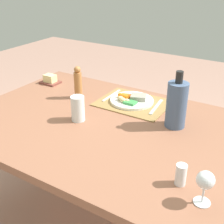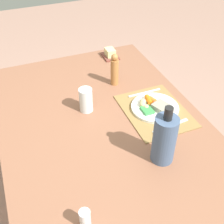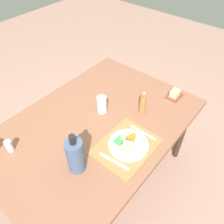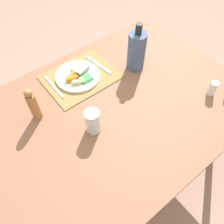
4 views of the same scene
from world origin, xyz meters
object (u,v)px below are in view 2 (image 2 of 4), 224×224
butter_dish (110,54)px  pepper_mill (115,70)px  dinner_plate (155,107)px  fork (170,126)px  knife (145,93)px  cooler_bottle (164,139)px  salt_shaker (85,219)px  water_tumbler (86,101)px  dining_table (103,131)px

butter_dish → pepper_mill: pepper_mill is taller
dinner_plate → pepper_mill: pepper_mill is taller
fork → knife: 0.31m
fork → pepper_mill: (0.48, 0.12, 0.09)m
pepper_mill → cooler_bottle: bearing=177.3°
dinner_plate → salt_shaker: (-0.52, 0.57, 0.02)m
dinner_plate → butter_dish: 0.65m
water_tumbler → dining_table: bearing=-161.7°
dining_table → cooler_bottle: (-0.33, -0.17, 0.18)m
water_tumbler → salt_shaker: bearing=161.7°
cooler_bottle → pepper_mill: (0.65, -0.03, -0.03)m
pepper_mill → dinner_plate: bearing=-161.4°
dinner_plate → cooler_bottle: bearing=157.2°
water_tumbler → butter_dish: water_tumbler is taller
fork → knife: size_ratio=1.05×
cooler_bottle → salt_shaker: size_ratio=3.39×
dinner_plate → knife: bearing=-6.2°
cooler_bottle → butter_dish: bearing=-7.6°
dining_table → fork: fork is taller
knife → dining_table: bearing=115.1°
butter_dish → pepper_mill: bearing=163.1°
cooler_bottle → pepper_mill: cooler_bottle is taller
water_tumbler → dinner_plate: bearing=-111.5°
dinner_plate → knife: (0.15, -0.02, -0.01)m
cooler_bottle → dining_table: bearing=26.8°
dining_table → butter_dish: (0.65, -0.30, 0.08)m
dining_table → water_tumbler: bearing=18.3°
knife → salt_shaker: size_ratio=2.35×
knife → butter_dish: bearing=2.4°
dinner_plate → fork: size_ratio=1.21×
fork → pepper_mill: 0.50m
cooler_bottle → butter_dish: size_ratio=2.30×
cooler_bottle → pepper_mill: 0.65m
butter_dish → salt_shaker: bearing=154.4°
dining_table → dinner_plate: (-0.00, -0.31, 0.08)m
dinner_plate → pepper_mill: (0.32, 0.11, 0.08)m
salt_shaker → butter_dish: size_ratio=0.68×
dining_table → knife: knife is taller
dining_table → dinner_plate: size_ratio=5.85×
dinner_plate → dining_table: bearing=90.0°
knife → butter_dish: (0.50, 0.03, 0.02)m
salt_shaker → butter_dish: (1.17, -0.56, -0.02)m
salt_shaker → pepper_mill: (0.84, -0.46, 0.05)m
dinner_plate → salt_shaker: salt_shaker is taller
knife → water_tumbler: bearing=92.0°
salt_shaker → butter_dish: bearing=-25.6°
cooler_bottle → butter_dish: cooler_bottle is taller
dining_table → butter_dish: size_ratio=11.91×
dinner_plate → fork: bearing=-176.6°
fork → water_tumbler: 0.47m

